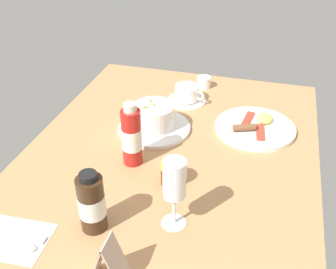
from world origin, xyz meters
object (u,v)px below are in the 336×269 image
at_px(creamer_jug, 204,82).
at_px(sauce_bottle_brown, 92,203).
at_px(breakfast_plate, 255,127).
at_px(wine_glass, 174,182).
at_px(sauce_bottle_red, 132,137).
at_px(porridge_bowl, 154,119).
at_px(coffee_cup, 187,94).
at_px(menu_card, 108,261).
at_px(jam_jar, 172,174).
at_px(cutlery_setting, 10,238).

bearing_deg(creamer_jug, sauce_bottle_brown, -7.45).
xyz_separation_m(creamer_jug, breakfast_plate, (0.25, 0.22, -0.01)).
xyz_separation_m(wine_glass, sauce_bottle_brown, (0.06, -0.17, -0.05)).
bearing_deg(sauce_bottle_red, porridge_bowl, 177.56).
bearing_deg(creamer_jug, sauce_bottle_red, -10.92).
height_order(coffee_cup, menu_card, menu_card).
xyz_separation_m(breakfast_plate, menu_card, (0.65, -0.23, 0.05)).
xyz_separation_m(porridge_bowl, creamer_jug, (-0.34, 0.09, -0.02)).
height_order(creamer_jug, breakfast_plate, creamer_jug).
bearing_deg(jam_jar, porridge_bowl, -153.01).
relative_size(creamer_jug, sauce_bottle_brown, 0.39).
bearing_deg(wine_glass, coffee_cup, -169.62).
height_order(sauce_bottle_brown, menu_card, sauce_bottle_brown).
height_order(jam_jar, sauce_bottle_brown, sauce_bottle_brown).
distance_m(wine_glass, menu_card, 0.21).
bearing_deg(menu_card, cutlery_setting, -98.92).
xyz_separation_m(sauce_bottle_brown, menu_card, (0.13, 0.09, -0.01)).
height_order(coffee_cup, creamer_jug, coffee_cup).
distance_m(cutlery_setting, breakfast_plate, 0.78).
relative_size(wine_glass, menu_card, 1.56).
xyz_separation_m(porridge_bowl, wine_glass, (0.38, 0.16, 0.08)).
xyz_separation_m(wine_glass, sauce_bottle_red, (-0.20, -0.17, -0.04)).
bearing_deg(sauce_bottle_brown, wine_glass, 108.79).
distance_m(porridge_bowl, jam_jar, 0.27).
distance_m(cutlery_setting, menu_card, 0.27).
xyz_separation_m(cutlery_setting, sauce_bottle_red, (-0.34, 0.17, 0.08)).
bearing_deg(porridge_bowl, coffee_cup, 165.19).
xyz_separation_m(creamer_jug, sauce_bottle_brown, (0.77, -0.10, 0.05)).
bearing_deg(menu_card, sauce_bottle_brown, -144.36).
xyz_separation_m(coffee_cup, menu_card, (0.78, 0.03, 0.03)).
bearing_deg(breakfast_plate, coffee_cup, -116.81).
distance_m(wine_glass, sauce_bottle_red, 0.27).
relative_size(porridge_bowl, jam_jar, 3.85).
bearing_deg(menu_card, porridge_bowl, -171.71).
distance_m(porridge_bowl, sauce_bottle_brown, 0.44).
relative_size(wine_glass, jam_jar, 3.04).
height_order(porridge_bowl, jam_jar, porridge_bowl).
bearing_deg(sauce_bottle_brown, menu_card, 35.64).
height_order(creamer_jug, wine_glass, wine_glass).
relative_size(coffee_cup, breakfast_plate, 0.55).
height_order(cutlery_setting, breakfast_plate, breakfast_plate).
bearing_deg(wine_glass, porridge_bowl, -156.44).
relative_size(sauce_bottle_brown, breakfast_plate, 0.62).
height_order(porridge_bowl, sauce_bottle_red, sauce_bottle_red).
bearing_deg(porridge_bowl, sauce_bottle_brown, -1.22).
bearing_deg(wine_glass, sauce_bottle_brown, -71.21).
bearing_deg(sauce_bottle_red, wine_glass, 40.84).
xyz_separation_m(cutlery_setting, menu_card, (0.04, 0.26, 0.05)).
distance_m(cutlery_setting, jam_jar, 0.41).
bearing_deg(sauce_bottle_brown, creamer_jug, 172.55).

